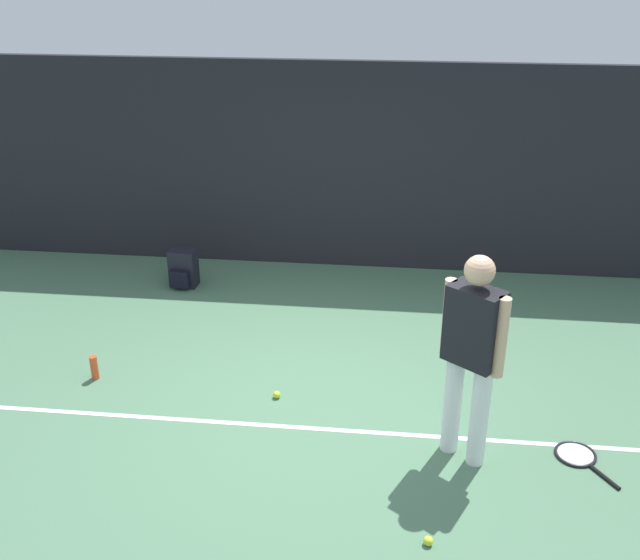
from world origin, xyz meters
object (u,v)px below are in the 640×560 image
(tennis_racket, at_px, (578,456))
(tennis_ball_mid_court, at_px, (428,541))
(backpack, at_px, (183,269))
(water_bottle, at_px, (94,367))
(tennis_player, at_px, (472,348))
(tennis_ball_near_player, at_px, (277,395))
(tennis_ball_by_fence, at_px, (483,286))

(tennis_racket, bearing_deg, tennis_ball_mid_court, 98.81)
(backpack, height_order, water_bottle, backpack)
(tennis_racket, height_order, water_bottle, water_bottle)
(tennis_player, height_order, tennis_racket, tennis_player)
(tennis_racket, xyz_separation_m, backpack, (-3.89, 2.67, 0.20))
(backpack, bearing_deg, tennis_racket, -28.81)
(backpack, xyz_separation_m, tennis_ball_near_player, (1.42, -2.12, -0.18))
(backpack, bearing_deg, tennis_ball_by_fence, 10.68)
(tennis_player, distance_m, tennis_ball_near_player, 1.92)
(tennis_ball_by_fence, relative_size, tennis_ball_mid_court, 1.00)
(tennis_player, height_order, tennis_ball_mid_court, tennis_player)
(tennis_player, bearing_deg, tennis_ball_by_fence, 118.75)
(backpack, relative_size, tennis_ball_near_player, 6.67)
(tennis_racket, bearing_deg, tennis_player, 61.48)
(tennis_player, xyz_separation_m, tennis_ball_mid_court, (-0.28, -0.98, -0.93))
(tennis_player, distance_m, tennis_ball_mid_court, 1.38)
(tennis_player, distance_m, backpack, 4.12)
(tennis_player, bearing_deg, tennis_ball_near_player, -164.69)
(tennis_player, relative_size, backpack, 3.86)
(tennis_player, relative_size, water_bottle, 7.41)
(backpack, distance_m, tennis_ball_mid_court, 4.60)
(tennis_ball_by_fence, bearing_deg, backpack, -174.93)
(tennis_player, xyz_separation_m, tennis_ball_near_player, (-1.56, 0.61, -0.93))
(tennis_ball_by_fence, bearing_deg, water_bottle, -148.16)
(tennis_player, distance_m, tennis_ball_by_fence, 3.20)
(tennis_ball_by_fence, relative_size, water_bottle, 0.29)
(tennis_player, xyz_separation_m, tennis_ball_by_fence, (0.42, 3.04, -0.93))
(tennis_player, xyz_separation_m, backpack, (-2.99, 2.73, -0.76))
(water_bottle, bearing_deg, tennis_ball_mid_court, -29.96)
(backpack, height_order, tennis_ball_mid_court, backpack)
(tennis_player, distance_m, tennis_racket, 1.32)
(tennis_ball_mid_court, bearing_deg, tennis_racket, 41.44)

